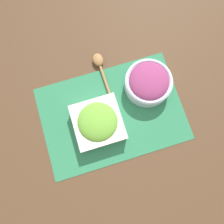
% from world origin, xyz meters
% --- Properties ---
extents(ground_plane, '(3.00, 3.00, 0.00)m').
position_xyz_m(ground_plane, '(0.00, 0.00, 0.00)').
color(ground_plane, '#513823').
extents(placemat, '(0.59, 0.40, 0.00)m').
position_xyz_m(placemat, '(0.00, 0.00, 0.00)').
color(placemat, '#2D7A51').
rests_on(placemat, ground_plane).
extents(lettuce_bowl, '(0.19, 0.19, 0.09)m').
position_xyz_m(lettuce_bowl, '(0.07, 0.03, 0.05)').
color(lettuce_bowl, white).
rests_on(lettuce_bowl, placemat).
extents(onion_bowl, '(0.19, 0.19, 0.09)m').
position_xyz_m(onion_bowl, '(-0.18, -0.07, 0.05)').
color(onion_bowl, silver).
rests_on(onion_bowl, placemat).
extents(wooden_spoon, '(0.05, 0.23, 0.03)m').
position_xyz_m(wooden_spoon, '(-0.01, -0.21, 0.01)').
color(wooden_spoon, '#9E7042').
rests_on(wooden_spoon, placemat).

